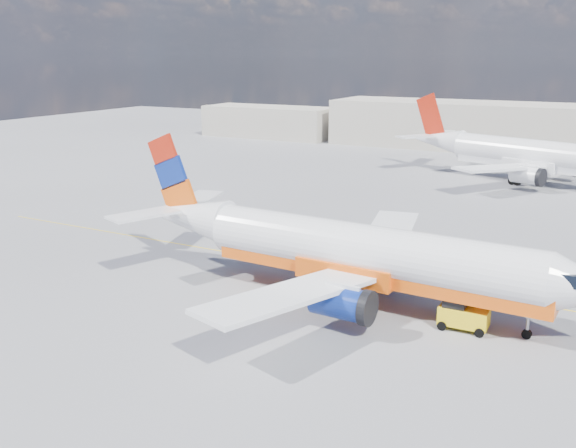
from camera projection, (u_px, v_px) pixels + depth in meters
The scene contains 8 objects.
ground at pixel (309, 281), 47.34m from camera, with size 240.00×240.00×0.00m, color slate.
taxi_line at pixel (326, 269), 49.89m from camera, with size 70.00×0.15×0.01m, color yellow.
terminal_main at pixel (535, 129), 107.75m from camera, with size 70.00×14.00×8.00m, color beige.
terminal_annex at pixel (269, 122), 128.45m from camera, with size 26.00×10.00×6.00m, color beige.
main_jet at pixel (352, 252), 42.53m from camera, with size 34.52×27.27×10.46m.
second_jet at pixel (534, 156), 81.74m from camera, with size 35.71×27.12×10.84m.
gse_tug at pixel (462, 314), 38.84m from camera, with size 2.94×1.85×2.07m.
traffic_cone at pixel (283, 289), 44.82m from camera, with size 0.44×0.44×0.61m.
Camera 1 is at (19.91, -40.01, 16.23)m, focal length 40.00 mm.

